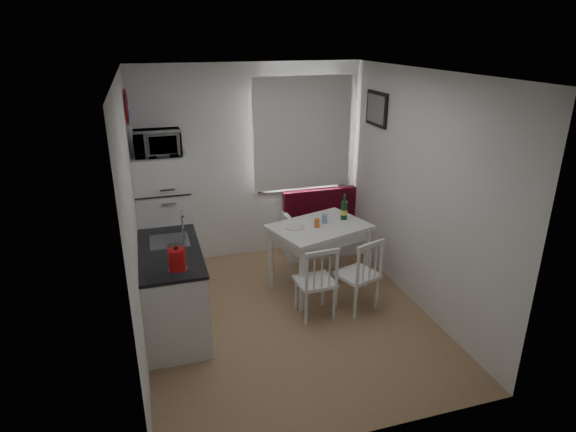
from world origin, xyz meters
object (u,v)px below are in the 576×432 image
Objects in this scene: kitchen_counter at (173,289)px; bench at (326,232)px; wine_bottle at (344,207)px; chair_left at (318,276)px; fridge at (165,217)px; microwave at (158,143)px; dining_table at (319,233)px; kettle at (177,260)px; chair_right at (361,269)px.

kitchen_counter reaches higher than bench.
kitchen_counter reaches higher than wine_bottle.
chair_left is 1.45× the size of wine_bottle.
fridge is 2.99× the size of microwave.
wine_bottle is at bearing 12.91° from kitchen_counter.
chair_left is at bearing -113.82° from bench.
kitchen_counter is 1.81m from dining_table.
microwave is (-1.73, 0.81, 1.01)m from dining_table.
kitchen_counter is 2.49× the size of microwave.
wine_bottle is (2.08, -0.71, -0.76)m from microwave.
bench is at bearing 40.39° from kettle.
wine_bottle is (0.60, 0.76, 0.45)m from chair_left.
fridge reaches higher than dining_table.
bench is 2.30× the size of microwave.
chair_right is (0.25, -0.66, -0.19)m from dining_table.
kitchen_counter is 2.57× the size of chair_right.
fridge is at bearing 131.07° from chair_left.
chair_right is at bearing 6.15° from kettle.
kettle reaches higher than wine_bottle.
microwave is (0.02, 1.19, 1.28)m from kitchen_counter.
kettle is (-1.45, -0.21, 0.49)m from chair_left.
chair_right is at bearing -97.50° from wine_bottle.
kitchen_counter is at bearing -90.94° from microwave.
wine_bottle reaches higher than bench.
chair_left is at bearing 160.44° from chair_right.
microwave is at bearing -90.00° from fridge.
chair_left is 2.14m from fridge.
bench is at bearing 4.13° from microwave.
fridge reaches higher than bench.
bench is at bearing 2.83° from fridge.
dining_table is 2.47× the size of chair_right.
chair_right is 2.74m from microwave.
kitchen_counter is 1.08× the size of bench.
chair_left is (-0.72, -1.63, 0.24)m from bench.
microwave is (-1.48, 1.47, 1.21)m from chair_left.
wine_bottle is at bearing 48.60° from chair_left.
microwave is at bearing -175.87° from bench.
dining_table is at bearing -164.05° from wine_bottle.
dining_table is at bearing 12.29° from kitchen_counter.
chair_left reaches higher than dining_table.
microwave is at bearing 137.25° from dining_table.
kitchen_counter is at bearing 166.44° from chair_left.
microwave reaches higher than wine_bottle.
fridge is at bearing 89.10° from kitchen_counter.
kettle is (0.03, -1.68, -0.71)m from microwave.
wine_bottle is (0.10, 0.76, 0.44)m from chair_right.
dining_table is (-0.47, -0.97, 0.44)m from bench.
bench is 2.94m from kettle.
microwave is 2.16× the size of kettle.
chair_left is at bearing -45.89° from fridge.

